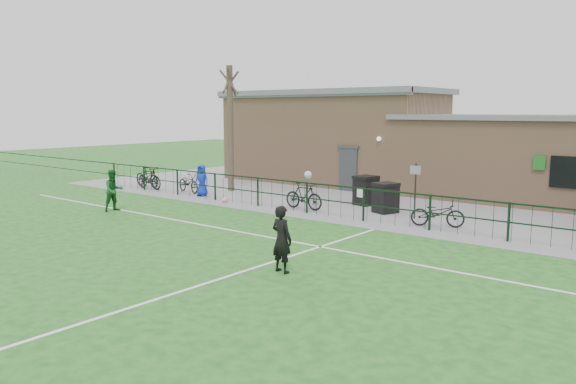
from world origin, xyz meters
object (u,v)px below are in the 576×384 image
Objects in this scene: bicycle_c at (189,182)px; bicycle_e at (438,213)px; sign_post at (415,191)px; ball_ground at (225,200)px; outfield_player at (114,190)px; bare_tree at (230,129)px; spectator_child at (202,180)px; bicycle_b at (149,178)px; bicycle_d at (304,196)px; wheelie_bin_left at (366,191)px; wheelie_bin_right at (386,199)px; bicycle_a at (147,177)px.

bicycle_c reaches higher than bicycle_e.
sign_post is 8.48× the size of ball_ground.
ball_ground is (2.00, 4.07, -0.69)m from outfield_player.
bare_tree reaches higher than bicycle_c.
bicycle_c is at bearing 147.90° from spectator_child.
bicycle_e is at bearing -8.95° from bare_tree.
bicycle_c is 1.45m from spectator_child.
sign_post is 1.39× the size of spectator_child.
sign_post is 1.14× the size of bicycle_e.
bare_tree is 4.80m from bicycle_b.
bicycle_d is 3.73m from ball_ground.
sign_post is 1.11× the size of bicycle_c.
wheelie_bin_left is 1.05× the size of wheelie_bin_right.
bicycle_b is 14.99m from bicycle_e.
bicycle_d is at bearing -85.43° from bicycle_a.
ball_ground is (-3.62, -0.77, -0.43)m from bicycle_d.
bicycle_d is 1.23× the size of spectator_child.
bicycle_d is at bearing -78.97° from bicycle_c.
bicycle_a is at bearing 67.21° from bicycle_e.
outfield_player is (-8.51, -6.19, 0.26)m from wheelie_bin_right.
ball_ground is (-6.51, -2.12, -0.43)m from wheelie_bin_right.
bicycle_e is 1.09× the size of outfield_player.
bare_tree is 5.25m from bicycle_a.
bare_tree is at bearing -62.57° from bicycle_a.
ball_ground is (-9.15, -0.91, -0.36)m from bicycle_e.
sign_post is 13.79m from bicycle_b.
outfield_player is at bearing -149.42° from sign_post.
bicycle_a reaches higher than bicycle_c.
spectator_child is (-11.26, -0.29, 0.26)m from bicycle_e.
sign_post is 1.00× the size of bicycle_a.
wheelie_bin_right reaches higher than bicycle_a.
bicycle_c is (-1.17, -1.69, -2.51)m from bare_tree.
wheelie_bin_right is at bearing -44.14° from outfield_player.
bicycle_a is 4.54m from spectator_child.
spectator_child is 2.28m from ball_ground.
ball_ground is at bearing -32.11° from spectator_child.
bicycle_b reaches higher than ball_ground.
bare_tree is at bearing 58.64° from bicycle_e.
wheelie_bin_right is 1.50m from sign_post.
bicycle_c is at bearing -154.28° from wheelie_bin_right.
outfield_player reaches higher than bicycle_b.
sign_post is 14.54m from bicycle_a.
outfield_player is (-11.15, -4.98, 0.33)m from bicycle_e.
bicycle_a is at bearing 159.43° from spectator_child.
bare_tree is 3.71× the size of outfield_player.
ball_ground is at bearing -93.85° from bicycle_b.
bicycle_b reaches higher than bicycle_d.
sign_post is at bearing -81.04° from bicycle_a.
bicycle_d is at bearing -87.18° from bicycle_b.
bicycle_b is (-13.73, -1.23, -0.45)m from sign_post.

